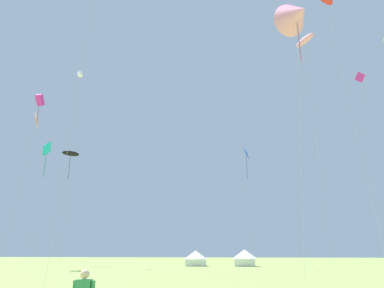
{
  "coord_description": "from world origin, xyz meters",
  "views": [
    {
      "loc": [
        6.43,
        -4.21,
        2.1
      ],
      "look_at": [
        0.0,
        32.0,
        13.29
      ],
      "focal_mm": 33.71,
      "sensor_mm": 36.0,
      "label": 1
    }
  ],
  "objects_px": {
    "kite_pink_parafoil": "(305,41)",
    "kite_black_parafoil": "(71,154)",
    "festival_tent_right": "(196,258)",
    "kite_blue_diamond": "(246,155)",
    "kite_orange_diamond": "(36,122)",
    "kite_magenta_box": "(40,100)",
    "kite_white_box": "(80,75)",
    "kite_cyan_diamond": "(47,151)",
    "festival_tent_center": "(245,257)",
    "kite_magenta_diamond": "(360,81)",
    "kite_pink_delta": "(296,15)"
  },
  "relations": [
    {
      "from": "kite_pink_delta",
      "to": "kite_magenta_box",
      "type": "xyz_separation_m",
      "value": [
        -39.34,
        22.89,
        4.95
      ]
    },
    {
      "from": "kite_pink_parafoil",
      "to": "festival_tent_right",
      "type": "relative_size",
      "value": 7.78
    },
    {
      "from": "kite_cyan_diamond",
      "to": "kite_pink_delta",
      "type": "xyz_separation_m",
      "value": [
        35.64,
        -20.91,
        4.62
      ]
    },
    {
      "from": "kite_pink_parafoil",
      "to": "kite_white_box",
      "type": "bearing_deg",
      "value": 161.44
    },
    {
      "from": "kite_pink_parafoil",
      "to": "kite_black_parafoil",
      "type": "xyz_separation_m",
      "value": [
        -43.46,
        18.33,
        -9.07
      ]
    },
    {
      "from": "kite_pink_delta",
      "to": "festival_tent_right",
      "type": "relative_size",
      "value": 5.97
    },
    {
      "from": "kite_white_box",
      "to": "festival_tent_center",
      "type": "distance_m",
      "value": 46.07
    },
    {
      "from": "kite_white_box",
      "to": "kite_pink_delta",
      "type": "distance_m",
      "value": 50.38
    },
    {
      "from": "kite_pink_parafoil",
      "to": "kite_black_parafoil",
      "type": "height_order",
      "value": "kite_pink_parafoil"
    },
    {
      "from": "kite_cyan_diamond",
      "to": "kite_pink_delta",
      "type": "height_order",
      "value": "kite_pink_delta"
    },
    {
      "from": "kite_magenta_box",
      "to": "festival_tent_right",
      "type": "xyz_separation_m",
      "value": [
        24.34,
        13.59,
        -25.39
      ]
    },
    {
      "from": "kite_blue_diamond",
      "to": "kite_white_box",
      "type": "bearing_deg",
      "value": 168.93
    },
    {
      "from": "kite_black_parafoil",
      "to": "festival_tent_center",
      "type": "relative_size",
      "value": 5.18
    },
    {
      "from": "kite_pink_parafoil",
      "to": "kite_blue_diamond",
      "type": "bearing_deg",
      "value": 139.92
    },
    {
      "from": "kite_white_box",
      "to": "kite_black_parafoil",
      "type": "height_order",
      "value": "kite_white_box"
    },
    {
      "from": "kite_pink_parafoil",
      "to": "festival_tent_center",
      "type": "bearing_deg",
      "value": 117.98
    },
    {
      "from": "kite_blue_diamond",
      "to": "kite_pink_parafoil",
      "type": "bearing_deg",
      "value": -40.08
    },
    {
      "from": "kite_magenta_box",
      "to": "kite_blue_diamond",
      "type": "bearing_deg",
      "value": 3.5
    },
    {
      "from": "festival_tent_center",
      "to": "festival_tent_right",
      "type": "bearing_deg",
      "value": -180.0
    },
    {
      "from": "kite_pink_delta",
      "to": "kite_magenta_box",
      "type": "relative_size",
      "value": 0.85
    },
    {
      "from": "festival_tent_right",
      "to": "kite_blue_diamond",
      "type": "bearing_deg",
      "value": -50.08
    },
    {
      "from": "kite_cyan_diamond",
      "to": "kite_blue_diamond",
      "type": "height_order",
      "value": "kite_cyan_diamond"
    },
    {
      "from": "kite_white_box",
      "to": "festival_tent_right",
      "type": "bearing_deg",
      "value": 13.49
    },
    {
      "from": "kite_orange_diamond",
      "to": "kite_magenta_box",
      "type": "distance_m",
      "value": 9.37
    },
    {
      "from": "kite_magenta_box",
      "to": "kite_black_parafoil",
      "type": "xyz_separation_m",
      "value": [
        -0.68,
        13.0,
        -5.77
      ]
    },
    {
      "from": "kite_pink_parafoil",
      "to": "festival_tent_right",
      "type": "distance_m",
      "value": 38.99
    },
    {
      "from": "kite_orange_diamond",
      "to": "kite_magenta_box",
      "type": "relative_size",
      "value": 0.79
    },
    {
      "from": "kite_cyan_diamond",
      "to": "kite_blue_diamond",
      "type": "distance_m",
      "value": 30.57
    },
    {
      "from": "kite_blue_diamond",
      "to": "kite_orange_diamond",
      "type": "bearing_deg",
      "value": -165.27
    },
    {
      "from": "kite_cyan_diamond",
      "to": "kite_magenta_diamond",
      "type": "bearing_deg",
      "value": 14.29
    },
    {
      "from": "kite_cyan_diamond",
      "to": "kite_magenta_box",
      "type": "relative_size",
      "value": 0.67
    },
    {
      "from": "kite_white_box",
      "to": "kite_magenta_box",
      "type": "xyz_separation_m",
      "value": [
        -2.24,
        -8.29,
        -8.82
      ]
    },
    {
      "from": "kite_pink_delta",
      "to": "kite_black_parafoil",
      "type": "height_order",
      "value": "kite_pink_delta"
    },
    {
      "from": "kite_magenta_box",
      "to": "festival_tent_right",
      "type": "relative_size",
      "value": 7.06
    },
    {
      "from": "festival_tent_right",
      "to": "festival_tent_center",
      "type": "distance_m",
      "value": 8.38
    },
    {
      "from": "kite_white_box",
      "to": "kite_pink_parafoil",
      "type": "bearing_deg",
      "value": -18.56
    },
    {
      "from": "festival_tent_center",
      "to": "kite_orange_diamond",
      "type": "bearing_deg",
      "value": -146.06
    },
    {
      "from": "kite_cyan_diamond",
      "to": "kite_magenta_box",
      "type": "height_order",
      "value": "kite_magenta_box"
    },
    {
      "from": "kite_pink_delta",
      "to": "kite_magenta_diamond",
      "type": "height_order",
      "value": "kite_magenta_diamond"
    },
    {
      "from": "kite_blue_diamond",
      "to": "kite_magenta_diamond",
      "type": "bearing_deg",
      "value": 23.55
    },
    {
      "from": "kite_black_parafoil",
      "to": "kite_magenta_diamond",
      "type": "height_order",
      "value": "kite_magenta_diamond"
    },
    {
      "from": "kite_pink_parafoil",
      "to": "kite_pink_delta",
      "type": "height_order",
      "value": "kite_pink_parafoil"
    },
    {
      "from": "kite_white_box",
      "to": "kite_pink_delta",
      "type": "xyz_separation_m",
      "value": [
        37.1,
        -31.18,
        -13.77
      ]
    },
    {
      "from": "kite_black_parafoil",
      "to": "kite_white_box",
      "type": "bearing_deg",
      "value": -58.28
    },
    {
      "from": "festival_tent_right",
      "to": "kite_black_parafoil",
      "type": "bearing_deg",
      "value": -178.65
    },
    {
      "from": "kite_cyan_diamond",
      "to": "kite_orange_diamond",
      "type": "bearing_deg",
      "value": -87.93
    },
    {
      "from": "kite_magenta_diamond",
      "to": "festival_tent_center",
      "type": "xyz_separation_m",
      "value": [
        -21.44,
        2.72,
        -29.46
      ]
    },
    {
      "from": "kite_white_box",
      "to": "kite_magenta_diamond",
      "type": "height_order",
      "value": "kite_white_box"
    },
    {
      "from": "kite_white_box",
      "to": "festival_tent_center",
      "type": "xyz_separation_m",
      "value": [
        30.49,
        5.3,
        -34.12
      ]
    },
    {
      "from": "kite_pink_parafoil",
      "to": "festival_tent_center",
      "type": "distance_m",
      "value": 35.73
    }
  ]
}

